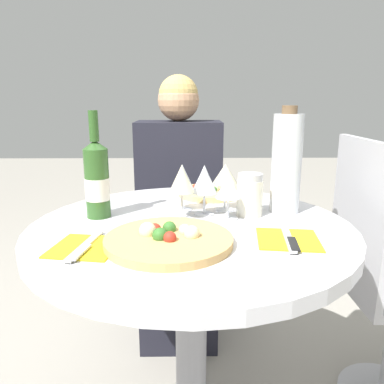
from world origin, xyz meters
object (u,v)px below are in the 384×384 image
at_px(chair_empty_side, 383,284).
at_px(seated_diner, 179,221).
at_px(wine_bottle, 97,179).
at_px(chair_behind_diner, 180,223).
at_px(pizza_large, 168,239).
at_px(tall_carafe, 286,163).
at_px(dining_table, 191,267).

bearing_deg(chair_empty_side, seated_diner, -125.43).
relative_size(seated_diner, chair_empty_side, 1.24).
height_order(chair_empty_side, wine_bottle, wine_bottle).
distance_m(chair_behind_diner, seated_diner, 0.16).
distance_m(chair_behind_diner, pizza_large, 1.01).
xyz_separation_m(pizza_large, tall_carafe, (0.35, 0.27, 0.14)).
bearing_deg(wine_bottle, chair_empty_side, 5.47).
height_order(dining_table, wine_bottle, wine_bottle).
xyz_separation_m(chair_behind_diner, pizza_large, (-0.01, -0.97, 0.29)).
xyz_separation_m(chair_empty_side, wine_bottle, (-0.93, -0.09, 0.39)).
distance_m(seated_diner, pizza_large, 0.85).
bearing_deg(tall_carafe, chair_behind_diner, 115.86).
height_order(dining_table, seated_diner, seated_diner).
distance_m(chair_behind_diner, wine_bottle, 0.87).
bearing_deg(chair_empty_side, dining_table, -76.32).
bearing_deg(pizza_large, dining_table, 69.56).
xyz_separation_m(dining_table, chair_empty_side, (0.66, 0.16, -0.14)).
xyz_separation_m(seated_diner, pizza_large, (-0.01, -0.82, 0.22)).
xyz_separation_m(chair_behind_diner, chair_empty_side, (0.71, -0.66, 0.00)).
xyz_separation_m(chair_empty_side, tall_carafe, (-0.37, -0.04, 0.43)).
distance_m(chair_empty_side, tall_carafe, 0.57).
bearing_deg(seated_diner, pizza_large, 89.46).
relative_size(seated_diner, wine_bottle, 3.82).
bearing_deg(pizza_large, tall_carafe, 37.68).
bearing_deg(tall_carafe, chair_empty_side, 6.70).
bearing_deg(seated_diner, tall_carafe, 121.76).
height_order(dining_table, pizza_large, pizza_large).
bearing_deg(dining_table, chair_behind_diner, 93.39).
xyz_separation_m(chair_behind_diner, seated_diner, (-0.00, -0.15, 0.06)).
bearing_deg(seated_diner, chair_empty_side, 144.57).
relative_size(dining_table, seated_diner, 0.76).
bearing_deg(wine_bottle, pizza_large, -45.60).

